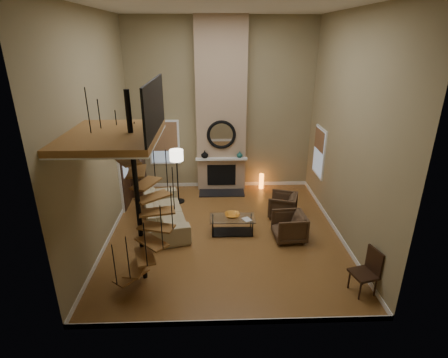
{
  "coord_description": "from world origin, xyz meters",
  "views": [
    {
      "loc": [
        -0.3,
        -8.19,
        4.88
      ],
      "look_at": [
        0.0,
        0.4,
        1.4
      ],
      "focal_mm": 28.27,
      "sensor_mm": 36.0,
      "label": 1
    }
  ],
  "objects_px": {
    "hutch": "(136,166)",
    "coffee_table": "(232,223)",
    "armchair_near": "(285,206)",
    "side_chair": "(368,270)",
    "floor_lamp": "(177,160)",
    "sofa": "(164,211)",
    "armchair_far": "(292,227)",
    "accent_lamp": "(261,181)"
  },
  "relations": [
    {
      "from": "hutch",
      "to": "coffee_table",
      "type": "height_order",
      "value": "hutch"
    },
    {
      "from": "coffee_table",
      "to": "accent_lamp",
      "type": "relative_size",
      "value": 2.19
    },
    {
      "from": "sofa",
      "to": "side_chair",
      "type": "relative_size",
      "value": 2.62
    },
    {
      "from": "sofa",
      "to": "armchair_far",
      "type": "height_order",
      "value": "sofa"
    },
    {
      "from": "side_chair",
      "to": "hutch",
      "type": "bearing_deg",
      "value": 137.2
    },
    {
      "from": "coffee_table",
      "to": "hutch",
      "type": "bearing_deg",
      "value": 137.41
    },
    {
      "from": "coffee_table",
      "to": "floor_lamp",
      "type": "xyz_separation_m",
      "value": [
        -1.6,
        1.98,
        1.13
      ]
    },
    {
      "from": "sofa",
      "to": "coffee_table",
      "type": "bearing_deg",
      "value": -119.85
    },
    {
      "from": "armchair_far",
      "to": "floor_lamp",
      "type": "height_order",
      "value": "floor_lamp"
    },
    {
      "from": "sofa",
      "to": "accent_lamp",
      "type": "height_order",
      "value": "sofa"
    },
    {
      "from": "armchair_far",
      "to": "side_chair",
      "type": "bearing_deg",
      "value": 23.48
    },
    {
      "from": "armchair_far",
      "to": "sofa",
      "type": "bearing_deg",
      "value": -108.83
    },
    {
      "from": "hutch",
      "to": "coffee_table",
      "type": "xyz_separation_m",
      "value": [
        3.0,
        -2.76,
        -0.67
      ]
    },
    {
      "from": "hutch",
      "to": "armchair_near",
      "type": "bearing_deg",
      "value": -22.52
    },
    {
      "from": "armchair_far",
      "to": "floor_lamp",
      "type": "xyz_separation_m",
      "value": [
        -3.11,
        2.33,
        1.06
      ]
    },
    {
      "from": "hutch",
      "to": "armchair_far",
      "type": "height_order",
      "value": "hutch"
    },
    {
      "from": "armchair_near",
      "to": "accent_lamp",
      "type": "bearing_deg",
      "value": -150.35
    },
    {
      "from": "armchair_far",
      "to": "side_chair",
      "type": "xyz_separation_m",
      "value": [
        1.08,
        -2.08,
        0.17
      ]
    },
    {
      "from": "sofa",
      "to": "armchair_near",
      "type": "height_order",
      "value": "sofa"
    },
    {
      "from": "floor_lamp",
      "to": "accent_lamp",
      "type": "distance_m",
      "value": 3.16
    },
    {
      "from": "armchair_near",
      "to": "accent_lamp",
      "type": "xyz_separation_m",
      "value": [
        -0.41,
        2.1,
        -0.1
      ]
    },
    {
      "from": "hutch",
      "to": "floor_lamp",
      "type": "xyz_separation_m",
      "value": [
        1.41,
        -0.78,
        0.46
      ]
    },
    {
      "from": "floor_lamp",
      "to": "coffee_table",
      "type": "bearing_deg",
      "value": -51.15
    },
    {
      "from": "sofa",
      "to": "floor_lamp",
      "type": "bearing_deg",
      "value": -24.03
    },
    {
      "from": "armchair_far",
      "to": "accent_lamp",
      "type": "relative_size",
      "value": 1.47
    },
    {
      "from": "hutch",
      "to": "armchair_near",
      "type": "relative_size",
      "value": 2.63
    },
    {
      "from": "coffee_table",
      "to": "side_chair",
      "type": "relative_size",
      "value": 1.2
    },
    {
      "from": "sofa",
      "to": "side_chair",
      "type": "distance_m",
      "value": 5.36
    },
    {
      "from": "armchair_near",
      "to": "side_chair",
      "type": "bearing_deg",
      "value": 35.91
    },
    {
      "from": "coffee_table",
      "to": "accent_lamp",
      "type": "bearing_deg",
      "value": 68.41
    },
    {
      "from": "sofa",
      "to": "armchair_near",
      "type": "distance_m",
      "value": 3.45
    },
    {
      "from": "hutch",
      "to": "armchair_far",
      "type": "xyz_separation_m",
      "value": [
        4.52,
        -3.11,
        -0.6
      ]
    },
    {
      "from": "sofa",
      "to": "side_chair",
      "type": "height_order",
      "value": "side_chair"
    },
    {
      "from": "armchair_near",
      "to": "coffee_table",
      "type": "distance_m",
      "value": 1.8
    },
    {
      "from": "armchair_far",
      "to": "hutch",
      "type": "bearing_deg",
      "value": -128.54
    },
    {
      "from": "hutch",
      "to": "armchair_far",
      "type": "relative_size",
      "value": 2.54
    },
    {
      "from": "armchair_near",
      "to": "sofa",
      "type": "bearing_deg",
      "value": -66.1
    },
    {
      "from": "side_chair",
      "to": "sofa",
      "type": "bearing_deg",
      "value": 146.32
    },
    {
      "from": "floor_lamp",
      "to": "accent_lamp",
      "type": "xyz_separation_m",
      "value": [
        2.77,
        0.98,
        -1.16
      ]
    },
    {
      "from": "floor_lamp",
      "to": "sofa",
      "type": "bearing_deg",
      "value": -100.52
    },
    {
      "from": "armchair_near",
      "to": "side_chair",
      "type": "xyz_separation_m",
      "value": [
        1.02,
        -3.29,
        0.17
      ]
    },
    {
      "from": "armchair_far",
      "to": "coffee_table",
      "type": "height_order",
      "value": "armchair_far"
    }
  ]
}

